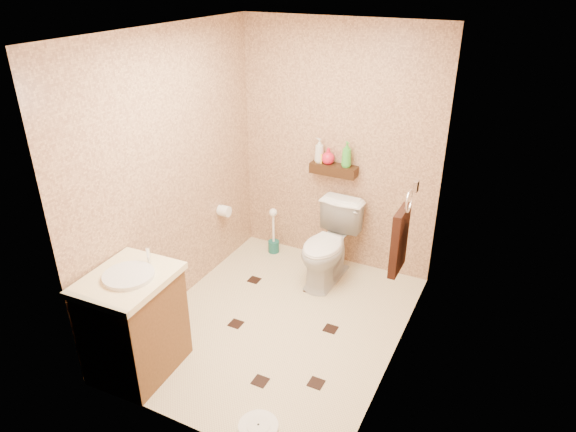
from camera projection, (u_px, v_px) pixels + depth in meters
The scene contains 18 objects.
ground at pixel (278, 323), 4.45m from camera, with size 2.50×2.50×0.00m, color beige.
wall_back at pixel (338, 149), 4.92m from camera, with size 2.00×0.04×2.40m, color tan.
wall_front at pixel (175, 277), 2.91m from camera, with size 2.00×0.04×2.40m, color tan.
wall_left at pixel (172, 175), 4.32m from camera, with size 0.04×2.50×2.40m, color tan.
wall_right at pixel (406, 224), 3.51m from camera, with size 0.04×2.50×2.40m, color tan.
ceiling at pixel (275, 31), 3.38m from camera, with size 2.00×2.50×0.02m, color white.
wall_shelf at pixel (334, 170), 4.93m from camera, with size 0.46×0.14×0.10m, color #341E0E.
floor_accents at pixel (284, 327), 4.40m from camera, with size 1.21×1.36×0.01m.
toilet at pixel (328, 245), 4.90m from camera, with size 0.43×0.75×0.76m, color white.
vanity at pixel (134, 323), 3.78m from camera, with size 0.59×0.70×0.96m.
bathroom_scale at pixel (258, 428), 3.41m from camera, with size 0.28×0.28×0.05m.
toilet_brush at pixel (274, 237), 5.47m from camera, with size 0.12×0.12×0.51m.
towel_ring at pixel (400, 238), 3.86m from camera, with size 0.12×0.30×0.76m.
toilet_paper at pixel (224, 211), 5.08m from camera, with size 0.12×0.11×0.12m.
bottle_a at pixel (319, 150), 4.92m from camera, with size 0.09×0.09×0.24m, color beige.
bottle_b at pixel (320, 155), 4.94m from camera, with size 0.06×0.07×0.14m, color yellow.
bottle_c at pixel (328, 156), 4.90m from camera, with size 0.12×0.12×0.16m, color red.
bottle_d at pixel (347, 154), 4.81m from camera, with size 0.10×0.10×0.25m, color green.
Camera 1 is at (1.67, -3.16, 2.80)m, focal length 32.00 mm.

